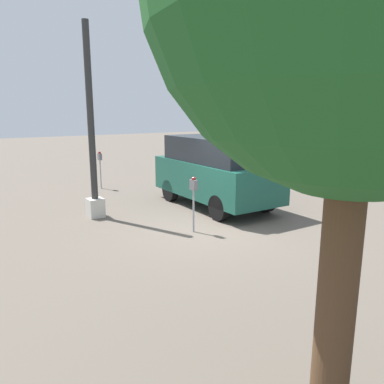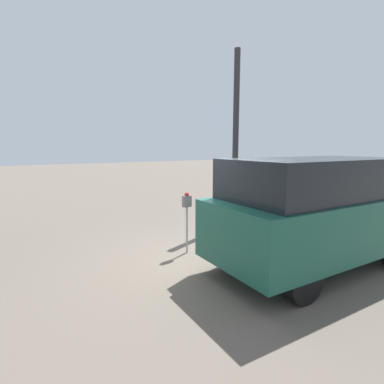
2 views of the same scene
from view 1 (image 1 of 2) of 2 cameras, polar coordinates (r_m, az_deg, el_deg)
ground_plane at (r=10.13m, az=2.62°, el=-5.22°), size 80.00×80.00×0.00m
parking_meter_near at (r=9.38m, az=0.24°, el=0.07°), size 0.21×0.12×1.44m
parking_meter_far at (r=15.26m, az=-13.85°, el=4.55°), size 0.21×0.12×1.48m
lamp_post at (r=10.99m, az=-14.94°, el=6.10°), size 0.44×0.44×5.40m
parked_van at (r=11.99m, az=3.68°, el=3.44°), size 4.64×2.17×2.24m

